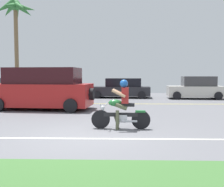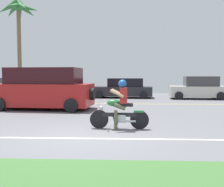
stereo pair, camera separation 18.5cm
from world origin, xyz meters
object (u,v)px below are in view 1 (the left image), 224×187
object	(u,v)px
parked_car_1	(55,87)
parked_car_2	(121,89)
suv_nearby	(43,89)
palm_tree_0	(16,13)
motorcyclist	(121,108)
parked_car_3	(196,88)

from	to	relation	value
parked_car_1	parked_car_2	size ratio (longest dim) A/B	0.92
suv_nearby	palm_tree_0	bearing A→B (deg)	117.55
parked_car_2	parked_car_1	bearing A→B (deg)	176.31
motorcyclist	palm_tree_0	xyz separation A→B (m)	(-8.90, 14.34, 6.30)
motorcyclist	parked_car_1	world-z (taller)	parked_car_1
motorcyclist	parked_car_3	xyz separation A→B (m)	(5.45, 10.89, 0.09)
suv_nearby	parked_car_2	world-z (taller)	suv_nearby
parked_car_1	parked_car_3	size ratio (longest dim) A/B	1.06
motorcyclist	suv_nearby	world-z (taller)	suv_nearby
motorcyclist	parked_car_1	bearing A→B (deg)	112.76
parked_car_2	parked_car_3	bearing A→B (deg)	-8.25
suv_nearby	parked_car_1	size ratio (longest dim) A/B	1.21
motorcyclist	parked_car_3	distance (m)	12.17
motorcyclist	parked_car_2	bearing A→B (deg)	89.66
parked_car_3	palm_tree_0	size ratio (longest dim) A/B	0.49
parked_car_2	motorcyclist	bearing A→B (deg)	-90.34
parked_car_1	parked_car_2	world-z (taller)	parked_car_1
suv_nearby	parked_car_1	distance (m)	7.40
suv_nearby	parked_car_3	distance (m)	11.19
palm_tree_0	parked_car_2	bearing A→B (deg)	-16.62
suv_nearby	palm_tree_0	world-z (taller)	palm_tree_0
suv_nearby	palm_tree_0	size ratio (longest dim) A/B	0.63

